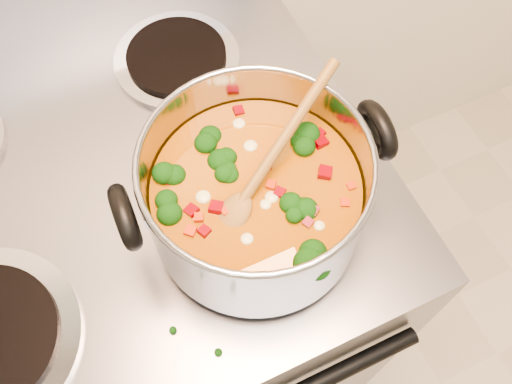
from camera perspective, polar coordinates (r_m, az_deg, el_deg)
electric_range at (r=1.22m, az=-10.74°, el=-9.34°), size 0.77×0.70×1.08m
stockpot at (r=0.68m, az=-0.04°, el=-0.26°), size 0.32×0.27×0.16m
wooden_spoon at (r=0.65m, az=0.35°, el=1.69°), size 0.22×0.14×0.10m
cooktop_crumbs at (r=0.75m, az=-7.89°, el=-4.23°), size 0.39×0.16×0.01m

